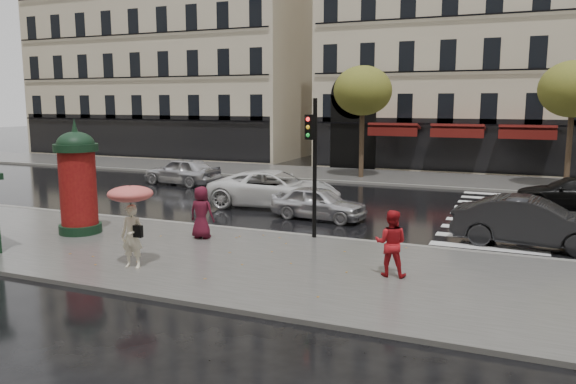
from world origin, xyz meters
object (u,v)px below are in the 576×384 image
at_px(man_burgundy, 201,212).
at_px(traffic_light, 313,154).
at_px(morris_column, 78,179).
at_px(car_far_silver, 182,171).
at_px(woman_red, 391,243).
at_px(car_darkgrey, 531,222).
at_px(car_silver, 319,203).
at_px(car_black, 572,193).
at_px(woman_umbrella, 131,212).
at_px(car_white, 275,189).

height_order(man_burgundy, traffic_light, traffic_light).
height_order(morris_column, car_far_silver, morris_column).
bearing_deg(woman_red, car_darkgrey, -127.54).
xyz_separation_m(car_silver, car_darkgrey, (7.64, -1.36, 0.14)).
xyz_separation_m(man_burgundy, traffic_light, (3.34, 1.46, 1.90)).
height_order(woman_red, car_black, woman_red).
distance_m(morris_column, car_darkgrey, 14.96).
xyz_separation_m(woman_red, car_far_silver, (-14.37, 12.24, -0.22)).
relative_size(woman_umbrella, traffic_light, 0.51).
relative_size(man_burgundy, car_silver, 0.45).
bearing_deg(morris_column, traffic_light, 17.55).
bearing_deg(woman_red, car_white, -54.03).
bearing_deg(car_white, car_darkgrey, -111.82).
height_order(car_darkgrey, car_far_silver, car_darkgrey).
height_order(car_silver, car_darkgrey, car_darkgrey).
xyz_separation_m(man_burgundy, car_white, (-0.29, 6.56, -0.18)).
bearing_deg(car_silver, car_darkgrey, -93.60).
bearing_deg(woman_umbrella, man_burgundy, 90.51).
distance_m(woman_red, car_black, 13.90).
xyz_separation_m(morris_column, car_black, (15.92, 12.28, -1.32)).
bearing_deg(car_darkgrey, traffic_light, 112.56).
distance_m(woman_umbrella, man_burgundy, 3.65).
height_order(woman_red, morris_column, morris_column).
bearing_deg(traffic_light, man_burgundy, -156.45).
xyz_separation_m(car_white, car_black, (11.95, 4.78, -0.13)).
xyz_separation_m(man_burgundy, car_black, (11.66, 11.33, -0.31)).
relative_size(woman_umbrella, morris_column, 0.59).
height_order(woman_red, car_white, woman_red).
bearing_deg(car_white, woman_red, -145.06).
bearing_deg(traffic_light, car_white, 125.45).
xyz_separation_m(woman_umbrella, car_white, (-0.32, 10.14, -0.85)).
xyz_separation_m(traffic_light, car_darkgrey, (6.64, 2.05, -2.10)).
distance_m(man_burgundy, car_silver, 5.41).
relative_size(woman_umbrella, car_darkgrey, 0.49).
bearing_deg(car_black, car_darkgrey, -16.73).
bearing_deg(car_darkgrey, car_white, 78.85).
height_order(morris_column, car_white, morris_column).
relative_size(woman_red, car_white, 0.30).
height_order(woman_umbrella, car_white, woman_umbrella).
relative_size(morris_column, car_black, 0.84).
distance_m(man_burgundy, morris_column, 4.47).
distance_m(woman_umbrella, traffic_light, 6.16).
height_order(woman_umbrella, car_darkgrey, woman_umbrella).
height_order(traffic_light, car_silver, traffic_light).
bearing_deg(woman_red, man_burgundy, -17.92).
height_order(car_white, car_black, car_white).
xyz_separation_m(woman_red, car_silver, (-4.28, 6.47, -0.34)).
distance_m(man_burgundy, traffic_light, 4.11).
distance_m(morris_column, car_far_silver, 12.16).
height_order(man_burgundy, car_far_silver, man_burgundy).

